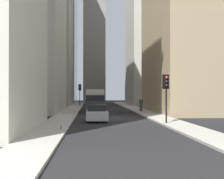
# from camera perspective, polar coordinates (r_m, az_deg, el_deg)

# --- Properties ---
(ground_plane) EXTENTS (135.00, 135.00, 0.00)m
(ground_plane) POSITION_cam_1_polar(r_m,az_deg,el_deg) (29.79, -0.18, -5.26)
(ground_plane) COLOR black
(sidewalk_right) EXTENTS (90.00, 2.20, 0.14)m
(sidewalk_right) POSITION_cam_1_polar(r_m,az_deg,el_deg) (29.84, -8.88, -5.11)
(sidewalk_right) COLOR #A8A399
(sidewalk_right) RESTS_ON ground_plane
(sidewalk_left) EXTENTS (90.00, 2.20, 0.14)m
(sidewalk_left) POSITION_cam_1_polar(r_m,az_deg,el_deg) (30.40, 8.34, -5.03)
(sidewalk_left) COLOR #A8A399
(sidewalk_left) RESTS_ON ground_plane
(building_left_far) EXTENTS (15.16, 10.00, 20.70)m
(building_left_far) POSITION_cam_1_polar(r_m,az_deg,el_deg) (63.34, 7.62, 6.63)
(building_left_far) COLOR #B7B2A5
(building_left_far) RESTS_ON ground_plane
(building_left_midfar) EXTENTS (16.88, 10.00, 18.95)m
(building_left_midfar) POSITION_cam_1_polar(r_m,az_deg,el_deg) (40.28, 14.50, 9.52)
(building_left_midfar) COLOR #9E8966
(building_left_midfar) RESTS_ON ground_plane
(building_right_far) EXTENTS (16.22, 10.50, 32.56)m
(building_right_far) POSITION_cam_1_polar(r_m,az_deg,el_deg) (62.43, -12.03, 12.28)
(building_right_far) COLOR #A8A091
(building_right_far) RESTS_ON ground_plane
(church_spire) EXTENTS (5.16, 5.16, 37.78)m
(church_spire) POSITION_cam_1_polar(r_m,az_deg,el_deg) (69.88, -3.25, 13.81)
(church_spire) COLOR gray
(church_spire) RESTS_ON ground_plane
(delivery_truck) EXTENTS (6.46, 2.25, 2.84)m
(delivery_truck) POSITION_cam_1_polar(r_m,az_deg,el_deg) (39.98, -3.13, -1.96)
(delivery_truck) COLOR silver
(delivery_truck) RESTS_ON ground_plane
(sedan_silver) EXTENTS (4.30, 1.78, 1.42)m
(sedan_silver) POSITION_cam_1_polar(r_m,az_deg,el_deg) (26.94, -2.79, -4.35)
(sedan_silver) COLOR #B7BABF
(sedan_silver) RESTS_ON ground_plane
(traffic_light_foreground) EXTENTS (0.43, 0.52, 3.69)m
(traffic_light_foreground) POSITION_cam_1_polar(r_m,az_deg,el_deg) (24.02, 9.86, 0.40)
(traffic_light_foreground) COLOR black
(traffic_light_foreground) RESTS_ON sidewalk_left
(traffic_light_midblock) EXTENTS (0.43, 0.52, 3.75)m
(traffic_light_midblock) POSITION_cam_1_polar(r_m,az_deg,el_deg) (54.65, -5.89, -0.08)
(traffic_light_midblock) COLOR black
(traffic_light_midblock) RESTS_ON sidewalk_right
(pedestrian) EXTENTS (0.26, 0.44, 1.71)m
(pedestrian) POSITION_cam_1_polar(r_m,az_deg,el_deg) (38.64, 5.31, -2.59)
(pedestrian) COLOR #473D33
(pedestrian) RESTS_ON sidewalk_left
(discarded_bottle) EXTENTS (0.07, 0.07, 0.27)m
(discarded_bottle) POSITION_cam_1_polar(r_m,az_deg,el_deg) (19.87, -9.30, -6.90)
(discarded_bottle) COLOR #236033
(discarded_bottle) RESTS_ON sidewalk_right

